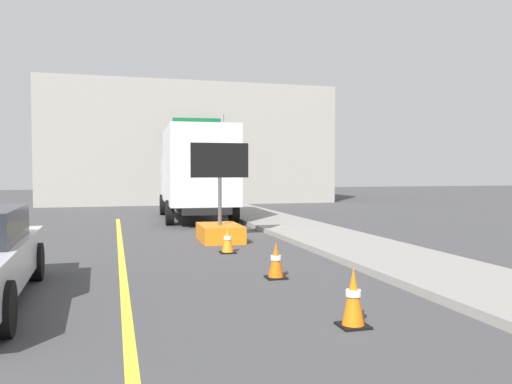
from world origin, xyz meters
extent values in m
cube|color=orange|center=(2.66, 16.56, 0.23)|extent=(1.14, 1.83, 0.45)
cylinder|color=#4C4C4C|center=(2.66, 16.56, 1.10)|extent=(0.10, 0.10, 1.30)
cube|color=black|center=(2.66, 16.56, 2.23)|extent=(1.60, 0.12, 0.95)
sphere|color=yellow|center=(3.22, 16.60, 2.23)|extent=(0.09, 0.09, 0.09)
sphere|color=yellow|center=(2.92, 16.61, 2.23)|extent=(0.09, 0.09, 0.09)
sphere|color=yellow|center=(2.62, 16.62, 2.23)|extent=(0.09, 0.09, 0.09)
sphere|color=yellow|center=(2.32, 16.62, 2.23)|extent=(0.09, 0.09, 0.09)
sphere|color=yellow|center=(2.15, 16.63, 2.41)|extent=(0.09, 0.09, 0.09)
sphere|color=yellow|center=(2.15, 16.63, 2.04)|extent=(0.09, 0.09, 0.09)
cube|color=black|center=(3.01, 23.12, 0.57)|extent=(1.99, 7.06, 0.25)
cube|color=silver|center=(3.12, 25.64, 1.65)|extent=(2.51, 2.06, 1.90)
cube|color=silver|center=(2.97, 22.05, 2.13)|extent=(2.62, 4.85, 2.86)
cylinder|color=black|center=(1.95, 25.55, 0.45)|extent=(0.32, 0.91, 0.90)
cylinder|color=black|center=(4.27, 25.45, 0.45)|extent=(0.32, 0.91, 0.90)
cylinder|color=black|center=(1.76, 21.07, 0.45)|extent=(0.32, 0.91, 0.90)
cylinder|color=black|center=(4.08, 20.98, 0.45)|extent=(0.32, 0.91, 0.90)
cylinder|color=black|center=(-1.39, 9.14, 0.33)|extent=(0.24, 0.67, 0.66)
cylinder|color=black|center=(-1.48, 12.41, 0.33)|extent=(0.24, 0.67, 0.66)
cylinder|color=gray|center=(5.62, 30.32, 2.50)|extent=(0.18, 0.18, 5.00)
cube|color=#0F6033|center=(4.23, 30.43, 4.15)|extent=(2.60, 0.27, 1.30)
cube|color=white|center=(4.23, 30.47, 4.15)|extent=(1.81, 0.15, 0.18)
cube|color=gray|center=(4.34, 36.65, 3.54)|extent=(17.18, 9.83, 7.08)
cube|color=black|center=(2.69, 8.44, 0.01)|extent=(0.36, 0.36, 0.03)
cone|color=orange|center=(2.69, 8.44, 0.39)|extent=(0.28, 0.28, 0.71)
cylinder|color=white|center=(2.69, 8.44, 0.42)|extent=(0.19, 0.19, 0.08)
cube|color=black|center=(2.65, 11.43, 0.01)|extent=(0.36, 0.36, 0.03)
cone|color=#EA5B0C|center=(2.65, 11.43, 0.34)|extent=(0.28, 0.28, 0.62)
cylinder|color=white|center=(2.65, 11.43, 0.37)|extent=(0.19, 0.19, 0.08)
cube|color=black|center=(2.42, 14.45, 0.01)|extent=(0.36, 0.36, 0.03)
cone|color=orange|center=(2.42, 14.45, 0.33)|extent=(0.28, 0.28, 0.60)
cylinder|color=white|center=(2.42, 14.45, 0.36)|extent=(0.19, 0.19, 0.08)
camera|label=1|loc=(-0.15, 2.71, 1.93)|focal=36.03mm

